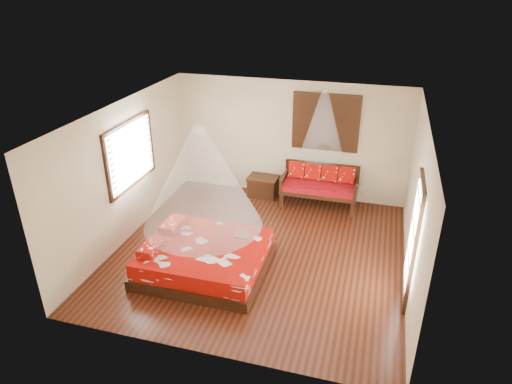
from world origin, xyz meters
TOP-DOWN VIEW (x-y plane):
  - room at (0.00, 0.00)m, footprint 5.54×5.54m
  - bed at (-0.82, -0.80)m, footprint 2.21×2.00m
  - daybed at (0.80, 2.38)m, footprint 1.75×0.78m
  - storage_chest at (-0.58, 2.45)m, footprint 0.74×0.55m
  - shutter_panel at (0.80, 2.72)m, footprint 1.52×0.06m
  - window_left at (-2.71, 0.20)m, footprint 0.10×1.74m
  - glazed_door at (2.72, -0.60)m, footprint 0.08×1.02m
  - wine_tray at (-0.27, -0.28)m, footprint 0.29×0.29m
  - mosquito_net_main at (-0.80, -0.80)m, footprint 2.07×2.07m
  - mosquito_net_daybed at (0.80, 2.25)m, footprint 0.97×0.97m

SIDE VIEW (x-z plane):
  - storage_chest at x=-0.58m, z-range 0.00..0.50m
  - bed at x=-0.82m, z-range -0.07..0.58m
  - daybed at x=0.80m, z-range 0.05..0.99m
  - wine_tray at x=-0.27m, z-range 0.45..0.68m
  - glazed_door at x=2.72m, z-range -0.01..2.15m
  - room at x=0.00m, z-range -0.02..2.82m
  - window_left at x=-2.71m, z-range 1.03..2.37m
  - mosquito_net_main at x=-0.80m, z-range 0.95..2.75m
  - shutter_panel at x=0.80m, z-range 1.24..2.56m
  - mosquito_net_daybed at x=0.80m, z-range 1.25..2.75m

